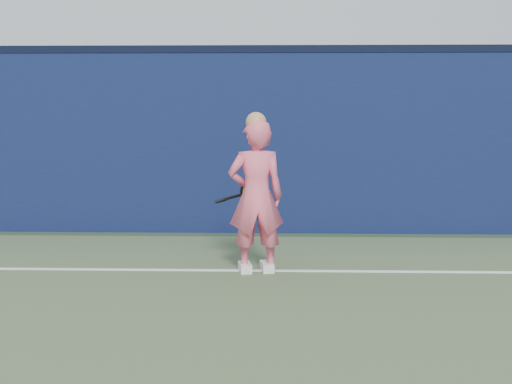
{
  "coord_description": "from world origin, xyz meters",
  "views": [
    {
      "loc": [
        2.22,
        -3.55,
        1.82
      ],
      "look_at": [
        1.98,
        3.99,
        0.87
      ],
      "focal_mm": 50.0,
      "sensor_mm": 36.0,
      "label": 1
    }
  ],
  "objects": [
    {
      "name": "racket",
      "position": [
        1.91,
        4.4,
        0.82
      ],
      "size": [
        0.61,
        0.14,
        0.32
      ],
      "rotation": [
        0.0,
        0.0,
        -0.06
      ],
      "color": "black",
      "rests_on": "ground"
    },
    {
      "name": "wall_cap",
      "position": [
        0.0,
        6.5,
        2.55
      ],
      "size": [
        24.0,
        0.42,
        0.1
      ],
      "primitive_type": "cube",
      "color": "black",
      "rests_on": "backstop_wall"
    },
    {
      "name": "backstop_wall",
      "position": [
        0.0,
        6.5,
        1.25
      ],
      "size": [
        24.0,
        0.4,
        2.5
      ],
      "primitive_type": "cube",
      "color": "#0E183E",
      "rests_on": "ground"
    },
    {
      "name": "player",
      "position": [
        1.98,
        3.99,
        0.83
      ],
      "size": [
        0.66,
        0.49,
        1.72
      ],
      "rotation": [
        0.0,
        0.0,
        3.31
      ],
      "color": "#F8607C",
      "rests_on": "ground"
    }
  ]
}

